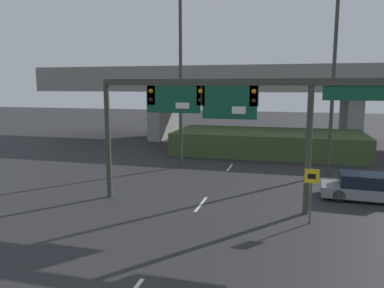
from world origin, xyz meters
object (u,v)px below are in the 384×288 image
Objects in this scene: highway_light_pole_far at (336,31)px; parked_sedan_near_right at (366,188)px; highway_light_pole_near at (181,72)px; signal_gantry at (221,105)px; speed_limit_sign at (311,188)px.

highway_light_pole_far is 10.25m from parked_sedan_near_right.
parked_sedan_near_right is (11.60, -5.03, -6.18)m from highway_light_pole_near.
signal_gantry is at bearing -154.35° from parked_sedan_near_right.
highway_light_pole_far reaches higher than speed_limit_sign.
highway_light_pole_far reaches higher than parked_sedan_near_right.
highway_light_pole_near is at bearing 159.02° from parked_sedan_near_right.
speed_limit_sign is 5.36m from parked_sedan_near_right.
highway_light_pole_near reaches higher than signal_gantry.
highway_light_pole_near is 14.08m from parked_sedan_near_right.
signal_gantry is 10.99m from highway_light_pole_far.
signal_gantry is at bearing -61.24° from highway_light_pole_near.
speed_limit_sign is at bearing -47.37° from highway_light_pole_near.
parked_sedan_near_right is at bearing 23.18° from signal_gantry.
speed_limit_sign is at bearing -121.64° from parked_sedan_near_right.
signal_gantry is 8.93m from parked_sedan_near_right.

